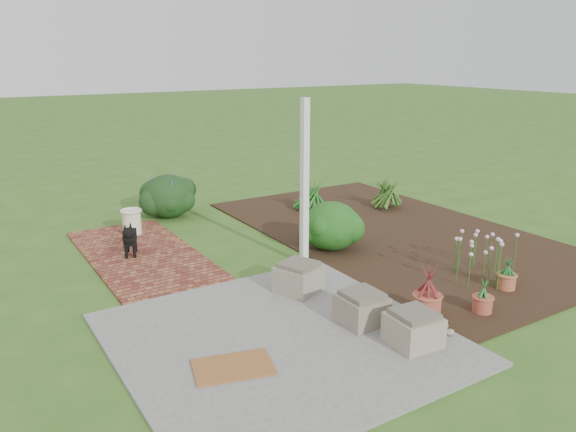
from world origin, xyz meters
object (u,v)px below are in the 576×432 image
black_dog (130,237)px  evergreen_shrub (331,225)px  stone_trough_near (413,330)px  cream_ceramic_urn (132,222)px

black_dog → evergreen_shrub: (2.90, -1.34, 0.08)m
stone_trough_near → cream_ceramic_urn: (-1.42, 5.48, 0.05)m
black_dog → cream_ceramic_urn: black_dog is taller
black_dog → cream_ceramic_urn: bearing=92.6°
stone_trough_near → black_dog: (-1.78, 4.38, 0.14)m
black_dog → cream_ceramic_urn: 1.16m
black_dog → stone_trough_near: bearing=-47.2°
cream_ceramic_urn → evergreen_shrub: size_ratio=0.46×
stone_trough_near → evergreen_shrub: size_ratio=0.53×
black_dog → evergreen_shrub: evergreen_shrub is taller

